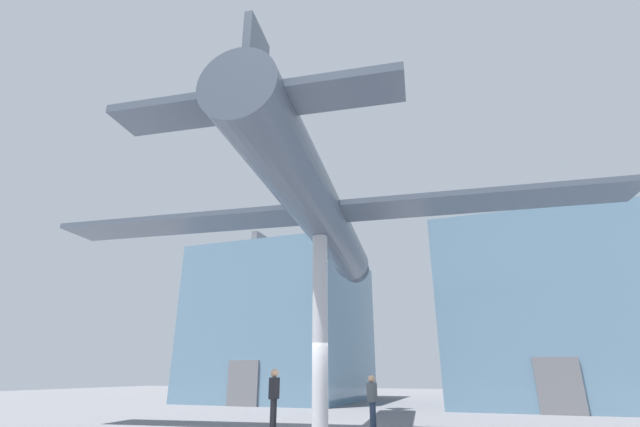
# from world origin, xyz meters

# --- Properties ---
(glass_pavilion_left) EXTENTS (9.61, 10.99, 9.80)m
(glass_pavilion_left) POSITION_xyz_m (-7.57, 14.44, 4.61)
(glass_pavilion_left) COLOR #60849E
(glass_pavilion_left) RESTS_ON ground_plane
(glass_pavilion_right) EXTENTS (9.61, 10.99, 9.80)m
(glass_pavilion_right) POSITION_xyz_m (7.57, 14.44, 4.61)
(glass_pavilion_right) COLOR #60849E
(glass_pavilion_right) RESTS_ON ground_plane
(support_pylon_central) EXTENTS (0.48, 0.48, 5.90)m
(support_pylon_central) POSITION_xyz_m (0.00, 0.00, 2.95)
(support_pylon_central) COLOR #B7B7BC
(support_pylon_central) RESTS_ON ground_plane
(suspended_airplane) EXTENTS (19.28, 16.07, 2.86)m
(suspended_airplane) POSITION_xyz_m (-0.03, 0.26, 6.73)
(suspended_airplane) COLOR #4C5666
(suspended_airplane) RESTS_ON support_pylon_central
(visitor_person) EXTENTS (0.26, 0.42, 1.58)m
(visitor_person) POSITION_xyz_m (1.08, 2.04, 0.90)
(visitor_person) COLOR #2D3D56
(visitor_person) RESTS_ON ground_plane
(visitor_second) EXTENTS (0.27, 0.41, 1.77)m
(visitor_second) POSITION_xyz_m (-1.91, 0.90, 1.03)
(visitor_second) COLOR #232328
(visitor_second) RESTS_ON ground_plane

